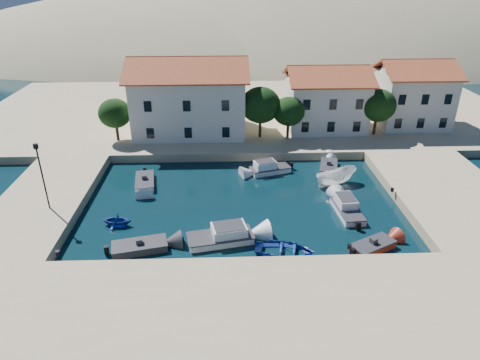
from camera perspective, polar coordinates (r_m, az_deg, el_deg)
name	(u,v)px	position (r m, az deg, el deg)	size (l,w,h in m)	color
ground	(247,267)	(33.29, 0.88, -11.58)	(400.00, 400.00, 0.00)	black
quay_south	(251,321)	(28.46, 1.53, -18.23)	(52.00, 12.00, 1.00)	tan
quay_east	(449,195)	(46.82, 26.14, -1.79)	(11.00, 20.00, 1.00)	tan
quay_west	(42,202)	(44.92, -24.85, -2.69)	(8.00, 20.00, 1.00)	tan
quay_north	(247,111)	(67.33, 0.95, 9.12)	(80.00, 36.00, 1.00)	tan
hills	(286,104)	(157.68, 6.13, 10.08)	(254.00, 176.00, 99.00)	tan
building_left	(189,95)	(56.31, -6.79, 11.24)	(14.70, 9.45, 9.70)	silver
building_mid	(326,97)	(58.84, 11.40, 10.84)	(10.50, 8.40, 8.30)	silver
building_right	(413,92)	(63.50, 22.02, 10.83)	(9.45, 8.40, 8.80)	silver
trees	(273,108)	(54.31, 4.36, 9.57)	(37.30, 5.30, 6.45)	#382314
lamppost	(41,170)	(40.92, -24.99, 1.18)	(0.35, 0.25, 6.22)	black
bollards	(278,227)	(36.00, 5.06, -6.20)	(29.36, 9.56, 0.30)	black
motorboat_grey_sw	(140,247)	(35.90, -13.22, -8.64)	(4.71, 2.88, 1.25)	#343338
cabin_cruiser_south	(220,237)	(35.88, -2.65, -7.54)	(5.79, 3.37, 1.60)	white
rowboat_south	(284,254)	(34.88, 5.95, -9.74)	(3.41, 4.78, 0.99)	#1B3895
motorboat_red_se	(373,246)	(36.64, 17.28, -8.42)	(4.09, 3.24, 1.25)	maroon
cabin_cruiser_east	(347,209)	(40.90, 14.14, -3.78)	(2.28, 4.90, 1.60)	white
boat_east	(335,184)	(46.27, 12.56, -0.57)	(1.83, 4.85, 1.87)	white
motorboat_white_ne	(329,167)	(49.43, 11.74, 1.70)	(2.77, 4.33, 1.25)	white
rowboat_west	(117,225)	(39.72, -16.04, -5.81)	(2.27, 2.63, 1.38)	#1B3895
motorboat_white_west	(145,182)	(46.19, -12.58, -0.21)	(2.52, 4.53, 1.25)	white
cabin_cruiser_north	(270,168)	(47.79, 4.03, 1.57)	(4.78, 3.10, 1.60)	white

